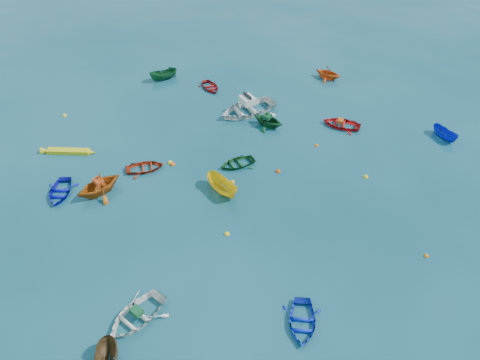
% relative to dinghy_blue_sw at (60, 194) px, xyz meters
% --- Properties ---
extents(ground, '(160.00, 160.00, 0.00)m').
position_rel_dinghy_blue_sw_xyz_m(ground, '(11.88, -1.57, 0.00)').
color(ground, '#0A3B4B').
rests_on(ground, ground).
extents(dinghy_blue_sw, '(2.67, 3.32, 0.61)m').
position_rel_dinghy_blue_sw_xyz_m(dinghy_blue_sw, '(0.00, 0.00, 0.00)').
color(dinghy_blue_sw, '#0F0FBC').
rests_on(dinghy_blue_sw, ground).
extents(dinghy_white_near, '(3.87, 4.28, 0.73)m').
position_rel_dinghy_blue_sw_xyz_m(dinghy_white_near, '(8.70, -8.22, 0.00)').
color(dinghy_white_near, white).
rests_on(dinghy_white_near, ground).
extents(dinghy_blue_se, '(2.38, 3.12, 0.61)m').
position_rel_dinghy_blue_sw_xyz_m(dinghy_blue_se, '(17.24, -6.83, 0.00)').
color(dinghy_blue_se, '#102DD0').
rests_on(dinghy_blue_se, ground).
extents(dinghy_orange_w, '(4.07, 4.17, 1.67)m').
position_rel_dinghy_blue_sw_xyz_m(dinghy_orange_w, '(2.66, 0.65, 0.00)').
color(dinghy_orange_w, '#BE5611').
rests_on(dinghy_orange_w, ground).
extents(sampan_yellow_mid, '(3.03, 2.80, 1.16)m').
position_rel_dinghy_blue_sw_xyz_m(sampan_yellow_mid, '(10.85, 2.43, 0.00)').
color(sampan_yellow_mid, yellow).
rests_on(sampan_yellow_mid, ground).
extents(dinghy_green_e, '(3.29, 3.13, 0.56)m').
position_rel_dinghy_blue_sw_xyz_m(dinghy_green_e, '(11.23, 5.52, 0.00)').
color(dinghy_green_e, '#124D1E').
rests_on(dinghy_green_e, ground).
extents(dinghy_red_nw, '(3.35, 2.99, 0.57)m').
position_rel_dinghy_blue_sw_xyz_m(dinghy_red_nw, '(4.80, 3.68, 0.00)').
color(dinghy_red_nw, '#B22A0E').
rests_on(dinghy_red_nw, ground).
extents(dinghy_green_n, '(3.25, 3.04, 1.38)m').
position_rel_dinghy_blue_sw_xyz_m(dinghy_green_n, '(12.67, 11.07, 0.00)').
color(dinghy_green_n, '#114921').
rests_on(dinghy_green_n, ground).
extents(dinghy_red_ne, '(3.39, 2.67, 0.64)m').
position_rel_dinghy_blue_sw_xyz_m(dinghy_red_ne, '(18.56, 12.27, 0.00)').
color(dinghy_red_ne, red).
rests_on(dinghy_red_ne, ground).
extents(sampan_blue_far, '(2.19, 2.40, 0.91)m').
position_rel_dinghy_blue_sw_xyz_m(sampan_blue_far, '(26.61, 12.18, 0.00)').
color(sampan_blue_far, '#0F1FC5').
rests_on(sampan_blue_far, ground).
extents(dinghy_red_far, '(3.03, 3.14, 0.53)m').
position_rel_dinghy_blue_sw_xyz_m(dinghy_red_far, '(6.51, 16.12, 0.00)').
color(dinghy_red_far, '#9F0D0F').
rests_on(dinghy_red_far, ground).
extents(dinghy_orange_far, '(3.13, 2.94, 1.32)m').
position_rel_dinghy_blue_sw_xyz_m(dinghy_orange_far, '(16.98, 20.24, 0.00)').
color(dinghy_orange_far, '#DC5214').
rests_on(dinghy_orange_far, ground).
extents(sampan_green_far, '(2.76, 2.51, 1.05)m').
position_rel_dinghy_blue_sw_xyz_m(sampan_green_far, '(1.77, 16.92, 0.00)').
color(sampan_green_far, '#135228').
rests_on(sampan_green_far, ground).
extents(kayak_yellow, '(3.96, 1.18, 0.39)m').
position_rel_dinghy_blue_sw_xyz_m(kayak_yellow, '(-1.64, 4.43, 0.00)').
color(kayak_yellow, gold).
rests_on(kayak_yellow, ground).
extents(motorboat_white, '(6.19, 6.08, 1.65)m').
position_rel_dinghy_blue_sw_xyz_m(motorboat_white, '(10.62, 12.76, 0.00)').
color(motorboat_white, silver).
rests_on(motorboat_white, ground).
extents(tarp_green_a, '(0.77, 0.71, 0.30)m').
position_rel_dinghy_blue_sw_xyz_m(tarp_green_a, '(8.74, -8.13, 0.51)').
color(tarp_green_a, '#134F2A').
rests_on(tarp_green_a, dinghy_white_near).
extents(tarp_orange_a, '(0.87, 0.83, 0.34)m').
position_rel_dinghy_blue_sw_xyz_m(tarp_orange_a, '(2.69, 0.69, 1.00)').
color(tarp_orange_a, '#D44115').
rests_on(tarp_orange_a, dinghy_orange_w).
extents(tarp_green_b, '(0.74, 0.84, 0.34)m').
position_rel_dinghy_blue_sw_xyz_m(tarp_green_b, '(12.58, 11.11, 0.86)').
color(tarp_green_b, '#104322').
rests_on(tarp_green_b, dinghy_green_n).
extents(tarp_orange_b, '(0.52, 0.64, 0.28)m').
position_rel_dinghy_blue_sw_xyz_m(tarp_orange_b, '(18.46, 12.29, 0.46)').
color(tarp_orange_b, '#BE4E13').
rests_on(tarp_orange_b, dinghy_red_ne).
extents(buoy_ye_a, '(0.35, 0.35, 0.35)m').
position_rel_dinghy_blue_sw_xyz_m(buoy_ye_a, '(12.03, -1.40, 0.00)').
color(buoy_ye_a, yellow).
rests_on(buoy_ye_a, ground).
extents(buoy_or_b, '(0.29, 0.29, 0.29)m').
position_rel_dinghy_blue_sw_xyz_m(buoy_or_b, '(24.05, -0.78, 0.00)').
color(buoy_or_b, orange).
rests_on(buoy_or_b, ground).
extents(buoy_ye_b, '(0.37, 0.37, 0.37)m').
position_rel_dinghy_blue_sw_xyz_m(buoy_ye_b, '(-4.43, 9.15, 0.00)').
color(buoy_ye_b, yellow).
rests_on(buoy_ye_b, ground).
extents(buoy_or_c, '(0.39, 0.39, 0.39)m').
position_rel_dinghy_blue_sw_xyz_m(buoy_or_c, '(6.57, 4.61, 0.00)').
color(buoy_or_c, '#F6540D').
rests_on(buoy_or_c, ground).
extents(buoy_ye_c, '(0.39, 0.39, 0.39)m').
position_rel_dinghy_blue_sw_xyz_m(buoy_ye_c, '(11.29, 3.51, 0.00)').
color(buoy_ye_c, gold).
rests_on(buoy_ye_c, ground).
extents(buoy_or_d, '(0.38, 0.38, 0.38)m').
position_rel_dinghy_blue_sw_xyz_m(buoy_or_d, '(14.31, 5.35, 0.00)').
color(buoy_or_d, '#D94A0B').
rests_on(buoy_or_d, ground).
extents(buoy_ye_d, '(0.39, 0.39, 0.39)m').
position_rel_dinghy_blue_sw_xyz_m(buoy_ye_d, '(6.33, 4.76, 0.00)').
color(buoy_ye_d, yellow).
rests_on(buoy_ye_d, ground).
extents(buoy_or_e, '(0.32, 0.32, 0.32)m').
position_rel_dinghy_blue_sw_xyz_m(buoy_or_e, '(16.80, 9.09, 0.00)').
color(buoy_or_e, orange).
rests_on(buoy_or_e, ground).
extents(buoy_ye_e, '(0.36, 0.36, 0.36)m').
position_rel_dinghy_blue_sw_xyz_m(buoy_ye_e, '(20.53, 5.98, 0.00)').
color(buoy_ye_e, yellow).
rests_on(buoy_ye_e, ground).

